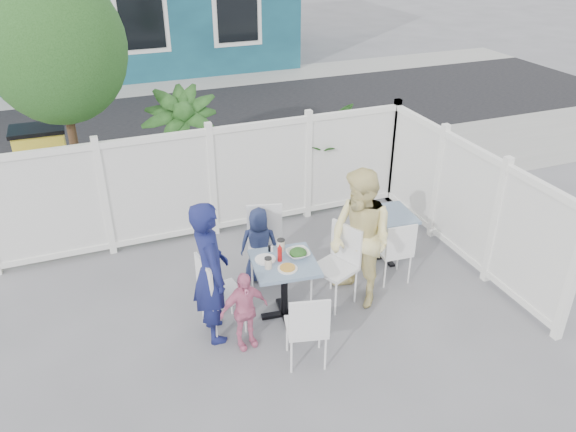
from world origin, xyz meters
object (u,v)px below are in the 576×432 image
object	(u,v)px
chair_near	(308,325)
toddler	(244,310)
man	(210,272)
chair_back	(265,238)
chair_left	(215,290)
spare_table	(388,224)
woman	(360,239)
boy	(259,245)
chair_right	(339,259)
utility_cabinet	(46,172)
main_table	(284,274)

from	to	relation	value
chair_near	toddler	size ratio (longest dim) A/B	0.97
man	chair_back	bearing A→B (deg)	-46.65
chair_back	chair_left	bearing A→B (deg)	58.62
spare_table	woman	xyz separation A→B (m)	(-0.79, -0.69, 0.32)
man	boy	xyz separation A→B (m)	(0.81, 0.83, -0.32)
chair_right	woman	size ratio (longest dim) A/B	0.58
chair_near	chair_right	bearing A→B (deg)	62.70
spare_table	chair_back	world-z (taller)	chair_back
chair_back	toddler	world-z (taller)	chair_back
toddler	spare_table	bearing A→B (deg)	16.04
utility_cabinet	spare_table	distance (m)	5.17
man	woman	xyz separation A→B (m)	(1.75, -0.02, 0.03)
utility_cabinet	chair_back	xyz separation A→B (m)	(2.50, -2.91, -0.09)
spare_table	chair_near	bearing A→B (deg)	-139.87
chair_back	chair_near	size ratio (longest dim) A/B	1.09
chair_right	main_table	bearing A→B (deg)	71.54
utility_cabinet	chair_near	distance (m)	5.16
chair_right	chair_back	xyz separation A→B (m)	(-0.64, 0.77, -0.00)
utility_cabinet	chair_right	distance (m)	4.84
spare_table	boy	world-z (taller)	boy
chair_left	toddler	size ratio (longest dim) A/B	1.03
chair_right	woman	distance (m)	0.36
boy	woman	bearing A→B (deg)	159.00
utility_cabinet	man	bearing A→B (deg)	-66.02
woman	chair_right	bearing A→B (deg)	-128.55
chair_near	man	size ratio (longest dim) A/B	0.55
chair_left	chair_near	xyz separation A→B (m)	(0.71, -0.87, -0.03)
spare_table	woman	bearing A→B (deg)	-138.87
spare_table	chair_back	bearing A→B (deg)	173.97
chair_back	boy	world-z (taller)	boy
chair_left	spare_table	bearing A→B (deg)	96.07
chair_right	toddler	bearing A→B (deg)	83.09
main_table	chair_near	bearing A→B (deg)	-95.25
toddler	main_table	bearing A→B (deg)	21.93
chair_near	toddler	world-z (taller)	toddler
chair_back	utility_cabinet	bearing A→B (deg)	-34.07
chair_right	boy	xyz separation A→B (m)	(-0.73, 0.75, -0.07)
chair_left	chair_back	distance (m)	1.18
chair_back	woman	xyz separation A→B (m)	(0.85, -0.86, 0.27)
main_table	chair_near	xyz separation A→B (m)	(-0.08, -0.85, -0.05)
main_table	chair_back	distance (m)	0.83
chair_left	woman	world-z (taller)	woman
main_table	chair_right	bearing A→B (deg)	4.93
chair_right	utility_cabinet	bearing A→B (deg)	17.15
woman	chair_back	bearing A→B (deg)	-150.03
chair_back	woman	distance (m)	1.24
spare_table	chair_back	size ratio (longest dim) A/B	0.70
chair_right	chair_back	size ratio (longest dim) A/B	1.00
woman	boy	distance (m)	1.31
man	toddler	world-z (taller)	man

